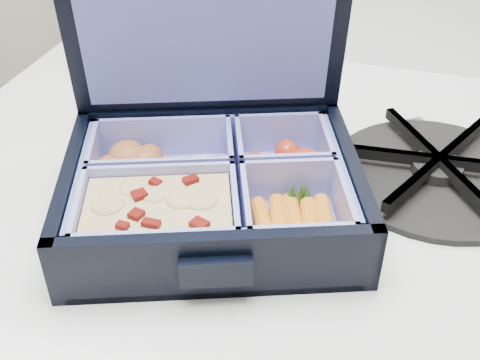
% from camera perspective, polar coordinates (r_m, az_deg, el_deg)
% --- Properties ---
extents(bento_box, '(0.29, 0.26, 0.06)m').
position_cam_1_polar(bento_box, '(0.50, -2.62, -1.00)').
color(bento_box, black).
rests_on(bento_box, stove).
extents(burner_grate, '(0.20, 0.20, 0.03)m').
position_cam_1_polar(burner_grate, '(0.59, 18.23, 1.29)').
color(burner_grate, black).
rests_on(burner_grate, stove).
extents(burner_grate_rear, '(0.23, 0.23, 0.02)m').
position_cam_1_polar(burner_grate_rear, '(0.82, -9.38, 12.74)').
color(burner_grate_rear, black).
rests_on(burner_grate_rear, stove).
extents(fork, '(0.18, 0.13, 0.01)m').
position_cam_1_polar(fork, '(0.62, 8.92, 3.56)').
color(fork, '#A1A2B4').
rests_on(fork, stove).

